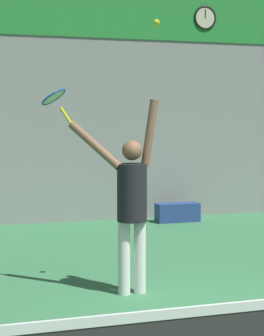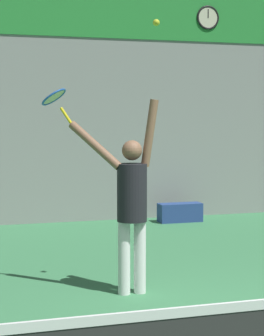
# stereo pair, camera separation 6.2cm
# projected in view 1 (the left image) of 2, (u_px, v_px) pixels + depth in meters

# --- Properties ---
(back_wall) EXTENTS (18.00, 0.10, 5.00)m
(back_wall) POSITION_uv_depth(u_px,v_px,m) (94.00, 84.00, 11.05)
(back_wall) COLOR gray
(back_wall) RESTS_ON ground_plane
(sponsor_banner) EXTENTS (7.86, 0.02, 0.90)m
(sponsor_banner) POSITION_uv_depth(u_px,v_px,m) (94.00, 12.00, 10.89)
(sponsor_banner) COLOR #288C38
(scoreboard_clock) EXTENTS (0.45, 0.04, 0.45)m
(scoreboard_clock) POSITION_uv_depth(u_px,v_px,m) (205.00, 18.00, 11.50)
(scoreboard_clock) COLOR beige
(tennis_player) EXTENTS (0.92, 0.57, 2.08)m
(tennis_player) POSITION_uv_depth(u_px,v_px,m) (131.00, 199.00, 6.45)
(tennis_player) COLOR white
(tennis_player) RESTS_ON ground_plane
(tennis_racket) EXTENTS (0.39, 0.40, 0.40)m
(tennis_racket) POSITION_uv_depth(u_px,v_px,m) (55.00, 99.00, 6.58)
(tennis_racket) COLOR yellow
(tennis_ball) EXTENTS (0.07, 0.07, 0.07)m
(tennis_ball) POSITION_uv_depth(u_px,v_px,m) (156.00, 23.00, 6.25)
(tennis_ball) COLOR #CCDB2D
(equipment_bag) EXTENTS (0.79, 0.29, 0.34)m
(equipment_bag) POSITION_uv_depth(u_px,v_px,m) (177.00, 212.00, 11.07)
(equipment_bag) COLOR navy
(equipment_bag) RESTS_ON ground_plane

